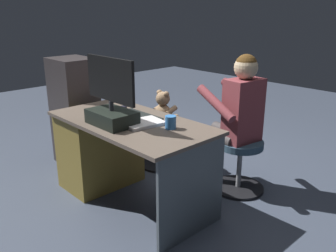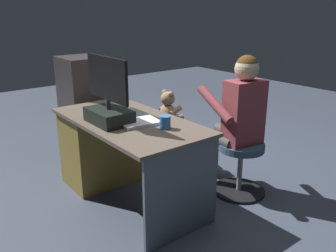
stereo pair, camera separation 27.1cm
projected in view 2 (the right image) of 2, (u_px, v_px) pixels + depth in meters
The scene contains 13 objects.
ground_plane at pixel (166, 186), 3.34m from camera, with size 10.00×10.00×0.00m, color #3D4656.
desk at pixel (108, 145), 3.27m from camera, with size 1.40×0.72×0.72m.
monitor at pixel (108, 104), 2.77m from camera, with size 0.56×0.25×0.51m.
keyboard at pixel (139, 115), 2.98m from camera, with size 0.42×0.14×0.02m, color black.
computer_mouse at pixel (124, 107), 3.20m from camera, with size 0.06×0.10×0.04m, color black.
cup at pixel (165, 122), 2.66m from camera, with size 0.08×0.08×0.10m, color #3372BF.
tv_remote at pixel (113, 112), 3.07m from camera, with size 0.04×0.15×0.02m, color black.
notebook_binder at pixel (139, 122), 2.78m from camera, with size 0.22×0.30×0.02m, color silver.
office_chair_teddy at pixel (168, 140), 3.74m from camera, with size 0.51×0.51×0.47m.
teddy_bear at pixel (169, 108), 3.64m from camera, with size 0.23×0.23×0.32m.
visitor_chair at pixel (240, 163), 3.15m from camera, with size 0.46×0.46×0.47m.
person at pixel (236, 113), 3.07m from camera, with size 0.54×0.53×1.22m.
equipment_rack at pixel (83, 110), 3.78m from camera, with size 0.44×0.36×1.10m, color #332D2E.
Camera 2 is at (-2.37, 1.83, 1.58)m, focal length 38.59 mm.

